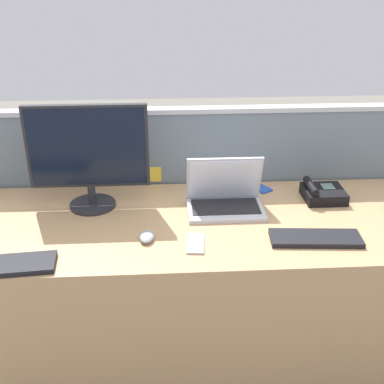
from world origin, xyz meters
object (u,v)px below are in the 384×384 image
(desktop_monitor, at_px, (88,153))
(laptop, at_px, (225,196))
(desk_phone, at_px, (322,193))
(keyboard_main, at_px, (316,238))
(cell_phone_blue_case, at_px, (258,187))
(keyboard_spare, at_px, (3,266))
(computer_mouse_right_hand, at_px, (147,236))
(cell_phone_silver_slab, at_px, (195,244))

(desktop_monitor, xyz_separation_m, laptop, (0.63, -0.07, -0.21))
(desk_phone, bearing_deg, keyboard_main, -110.51)
(desktop_monitor, relative_size, cell_phone_blue_case, 3.70)
(keyboard_spare, height_order, cell_phone_blue_case, keyboard_spare)
(cell_phone_blue_case, bearing_deg, desktop_monitor, 157.62)
(desk_phone, bearing_deg, cell_phone_blue_case, 152.60)
(keyboard_main, relative_size, cell_phone_blue_case, 2.53)
(laptop, bearing_deg, computer_mouse_right_hand, -143.34)
(desktop_monitor, relative_size, laptop, 1.57)
(laptop, relative_size, cell_phone_blue_case, 2.36)
(keyboard_spare, relative_size, computer_mouse_right_hand, 3.94)
(keyboard_spare, bearing_deg, laptop, 21.42)
(desk_phone, bearing_deg, desktop_monitor, 179.95)
(keyboard_main, relative_size, keyboard_spare, 0.96)
(laptop, relative_size, cell_phone_silver_slab, 2.28)
(desk_phone, relative_size, keyboard_main, 0.51)
(keyboard_main, xyz_separation_m, computer_mouse_right_hand, (-0.71, 0.05, 0.01))
(desk_phone, bearing_deg, computer_mouse_right_hand, -158.41)
(cell_phone_blue_case, relative_size, cell_phone_silver_slab, 0.97)
(laptop, height_order, keyboard_spare, laptop)
(desktop_monitor, xyz_separation_m, keyboard_main, (0.97, -0.39, -0.26))
(laptop, bearing_deg, cell_phone_silver_slab, -117.01)
(cell_phone_blue_case, bearing_deg, keyboard_spare, 178.37)
(keyboard_main, xyz_separation_m, cell_phone_blue_case, (-0.15, 0.54, -0.01))
(laptop, bearing_deg, keyboard_spare, -153.79)
(keyboard_spare, relative_size, cell_phone_silver_slab, 2.53)
(desktop_monitor, distance_m, keyboard_main, 1.08)
(desktop_monitor, xyz_separation_m, cell_phone_blue_case, (0.83, 0.15, -0.27))
(keyboard_main, bearing_deg, desktop_monitor, 162.58)
(laptop, distance_m, desk_phone, 0.50)
(keyboard_main, bearing_deg, keyboard_spare, -169.88)
(desktop_monitor, bearing_deg, cell_phone_silver_slab, -39.87)
(computer_mouse_right_hand, height_order, cell_phone_blue_case, computer_mouse_right_hand)
(desk_phone, xyz_separation_m, cell_phone_blue_case, (-0.29, 0.15, -0.03))
(desk_phone, xyz_separation_m, computer_mouse_right_hand, (-0.85, -0.34, -0.02))
(keyboard_spare, relative_size, cell_phone_blue_case, 2.62)
(keyboard_main, height_order, computer_mouse_right_hand, computer_mouse_right_hand)
(desktop_monitor, bearing_deg, computer_mouse_right_hand, -51.77)
(desk_phone, distance_m, cell_phone_blue_case, 0.33)
(desktop_monitor, height_order, computer_mouse_right_hand, desktop_monitor)
(keyboard_main, distance_m, cell_phone_blue_case, 0.56)
(laptop, bearing_deg, keyboard_main, -42.63)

